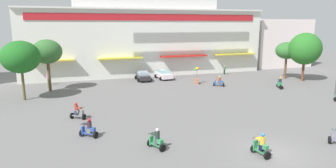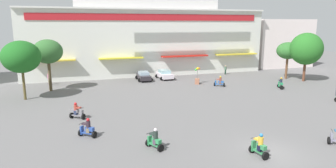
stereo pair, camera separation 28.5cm
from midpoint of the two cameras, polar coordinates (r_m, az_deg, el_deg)
ground_plane at (r=31.60m, az=4.80°, el=-3.76°), size 128.00×128.00×0.00m
colonial_building at (r=51.77m, az=-4.91°, el=12.22°), size 39.66×14.70×20.95m
flank_building_right at (r=64.21m, az=19.48°, el=7.66°), size 12.12×9.77×9.28m
plaza_tree_0 at (r=39.42m, az=-22.79°, el=5.81°), size 3.63×3.65×6.54m
plaza_tree_1 at (r=47.56m, az=25.10°, el=6.26°), size 4.74×4.49×7.16m
plaza_tree_2 at (r=35.86m, az=-27.11°, el=4.72°), size 4.13×4.45×6.63m
plaza_tree_3 at (r=48.67m, az=22.08°, el=6.05°), size 3.34×3.48×5.67m
parked_car_0 at (r=44.07m, az=-5.10°, el=1.57°), size 2.29×3.89×1.36m
parked_car_1 at (r=45.24m, az=-1.00°, el=1.90°), size 2.41×3.96×1.39m
scooter_rider_1 at (r=22.96m, az=-15.62°, el=-8.57°), size 1.39×1.25×1.50m
scooter_rider_2 at (r=40.41m, az=9.77°, el=0.38°), size 1.46×1.28×1.46m
scooter_rider_5 at (r=20.03m, az=17.36°, el=-11.56°), size 0.72×1.41×1.59m
scooter_rider_6 at (r=41.22m, az=20.88°, el=0.06°), size 1.01×1.47×1.54m
scooter_rider_8 at (r=20.16m, az=-2.68°, el=-11.00°), size 1.08×1.49×1.53m
scooter_rider_9 at (r=27.46m, az=-17.60°, el=-5.29°), size 1.42×1.21×1.52m
pedestrian_0 at (r=44.06m, az=-22.64°, el=1.08°), size 0.34×0.34×1.70m
pedestrian_1 at (r=50.28m, az=10.84°, el=2.85°), size 0.52×0.52×1.54m
balloon_vendor_cart at (r=41.63m, az=5.43°, el=1.21°), size 0.94×1.07×2.43m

